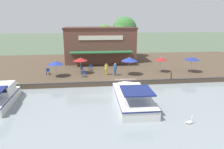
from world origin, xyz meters
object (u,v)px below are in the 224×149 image
(patio_umbrella_back_row, at_px, (80,59))
(person_at_quay_edge, at_px, (115,68))
(patio_umbrella_by_entrance, at_px, (161,59))
(person_near_entrance, at_px, (106,68))
(waterfront_restaurant, at_px, (100,44))
(cafe_chair_facing_river, at_px, (90,67))
(patio_umbrella_far_corner, at_px, (192,58))
(cafe_chair_mid_patio, at_px, (48,71))
(tree_downstream_bank, at_px, (124,30))
(patio_umbrella_mid_patio_left, at_px, (129,59))
(patio_umbrella_near_quay_edge, at_px, (56,63))
(tree_upstream_bank, at_px, (104,34))
(cafe_chair_back_row_seat, at_px, (82,68))
(cafe_chair_beside_entrance, at_px, (84,73))
(motorboat_distant_upstream, at_px, (3,96))
(motorboat_second_along, at_px, (131,95))
(swan, at_px, (189,122))
(mooring_post, at_px, (171,76))

(patio_umbrella_back_row, height_order, person_at_quay_edge, patio_umbrella_back_row)
(patio_umbrella_by_entrance, height_order, person_near_entrance, patio_umbrella_by_entrance)
(waterfront_restaurant, xyz_separation_m, cafe_chair_facing_river, (7.27, -1.92, -2.64))
(patio_umbrella_far_corner, xyz_separation_m, cafe_chair_mid_patio, (-1.09, -20.76, -1.56))
(person_at_quay_edge, relative_size, tree_downstream_bank, 0.21)
(patio_umbrella_mid_patio_left, distance_m, patio_umbrella_near_quay_edge, 10.03)
(patio_umbrella_by_entrance, distance_m, patio_umbrella_far_corner, 4.50)
(person_at_quay_edge, height_order, tree_downstream_bank, tree_downstream_bank)
(person_near_entrance, bearing_deg, cafe_chair_facing_river, -143.15)
(waterfront_restaurant, height_order, tree_upstream_bank, waterfront_restaurant)
(patio_umbrella_near_quay_edge, distance_m, cafe_chair_back_row_seat, 4.37)
(cafe_chair_back_row_seat, bearing_deg, patio_umbrella_near_quay_edge, -54.25)
(waterfront_restaurant, xyz_separation_m, cafe_chair_beside_entrance, (10.97, -2.82, -2.64))
(patio_umbrella_near_quay_edge, height_order, motorboat_distant_upstream, patio_umbrella_near_quay_edge)
(motorboat_second_along, bearing_deg, cafe_chair_beside_entrance, -147.59)
(motorboat_distant_upstream, relative_size, tree_upstream_bank, 1.05)
(swan, height_order, tree_upstream_bank, tree_upstream_bank)
(patio_umbrella_back_row, bearing_deg, motorboat_distant_upstream, -41.11)
(patio_umbrella_mid_patio_left, bearing_deg, waterfront_restaurant, -162.08)
(motorboat_distant_upstream, distance_m, tree_upstream_bank, 25.18)
(cafe_chair_back_row_seat, xyz_separation_m, cafe_chair_beside_entrance, (3.03, 0.42, 0.00))
(cafe_chair_facing_river, height_order, person_at_quay_edge, person_at_quay_edge)
(cafe_chair_facing_river, distance_m, person_at_quay_edge, 4.83)
(patio_umbrella_near_quay_edge, bearing_deg, person_near_entrance, 91.23)
(person_near_entrance, bearing_deg, patio_umbrella_by_entrance, 94.18)
(cafe_chair_beside_entrance, bearing_deg, cafe_chair_mid_patio, -110.43)
(motorboat_distant_upstream, bearing_deg, cafe_chair_beside_entrance, 130.07)
(patio_umbrella_mid_patio_left, relative_size, patio_umbrella_near_quay_edge, 1.16)
(patio_umbrella_near_quay_edge, relative_size, cafe_chair_mid_patio, 2.61)
(patio_umbrella_mid_patio_left, distance_m, motorboat_distant_upstream, 15.91)
(patio_umbrella_mid_patio_left, distance_m, person_at_quay_edge, 2.32)
(person_near_entrance, bearing_deg, swan, 21.47)
(patio_umbrella_far_corner, bearing_deg, swan, -27.79)
(patio_umbrella_far_corner, bearing_deg, motorboat_second_along, -52.06)
(mooring_post, bearing_deg, patio_umbrella_by_entrance, -178.57)
(person_at_quay_edge, xyz_separation_m, tree_upstream_bank, (-14.82, -0.31, 3.72))
(motorboat_second_along, bearing_deg, cafe_chair_mid_patio, -133.71)
(person_near_entrance, bearing_deg, tree_upstream_bank, 176.60)
(motorboat_distant_upstream, distance_m, tree_downstream_bank, 26.83)
(person_near_entrance, height_order, motorboat_distant_upstream, person_near_entrance)
(cafe_chair_back_row_seat, bearing_deg, tree_downstream_bank, 143.84)
(mooring_post, bearing_deg, motorboat_distant_upstream, -77.58)
(person_near_entrance, bearing_deg, waterfront_restaurant, -178.47)
(cafe_chair_back_row_seat, bearing_deg, person_near_entrance, 57.21)
(patio_umbrella_near_quay_edge, distance_m, swan, 18.32)
(cafe_chair_beside_entrance, xyz_separation_m, swan, (12.83, 8.44, -0.85))
(patio_umbrella_mid_patio_left, height_order, tree_upstream_bank, tree_upstream_bank)
(cafe_chair_mid_patio, relative_size, motorboat_distant_upstream, 0.12)
(cafe_chair_facing_river, xyz_separation_m, motorboat_second_along, (11.31, 3.94, -0.44))
(cafe_chair_facing_river, xyz_separation_m, cafe_chair_beside_entrance, (3.70, -0.89, 0.00))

